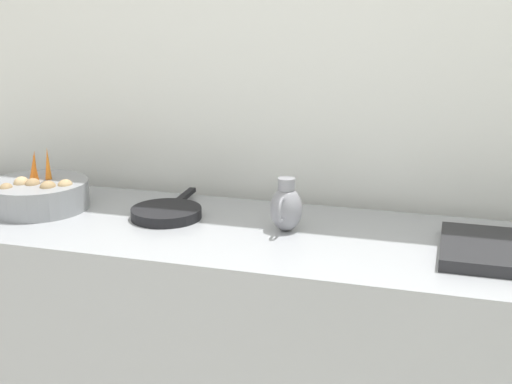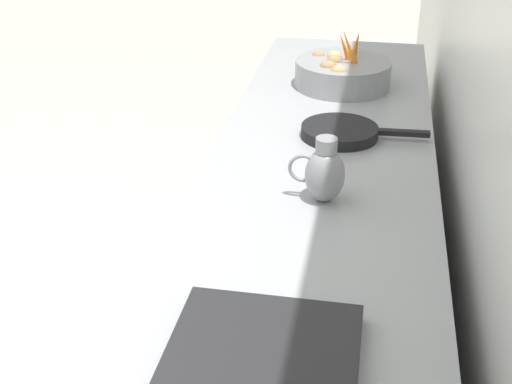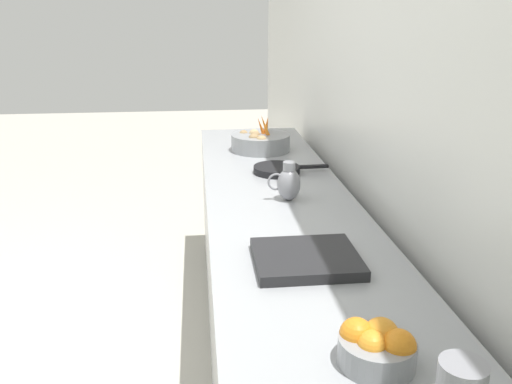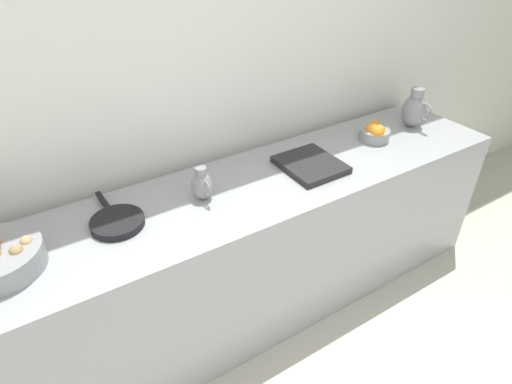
{
  "view_description": "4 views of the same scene",
  "coord_description": "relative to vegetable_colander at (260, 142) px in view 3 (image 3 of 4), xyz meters",
  "views": [
    {
      "loc": [
        0.44,
        0.35,
        1.6
      ],
      "look_at": [
        -1.38,
        -0.19,
        1.05
      ],
      "focal_mm": 47.32,
      "sensor_mm": 36.0,
      "label": 1
    },
    {
      "loc": [
        -1.65,
        1.44,
        1.74
      ],
      "look_at": [
        -1.42,
        0.14,
        1.04
      ],
      "focal_mm": 48.68,
      "sensor_mm": 36.0,
      "label": 2
    },
    {
      "loc": [
        -1.16,
        2.05,
        1.67
      ],
      "look_at": [
        -1.39,
        -0.06,
        0.95
      ],
      "focal_mm": 37.44,
      "sensor_mm": 36.0,
      "label": 3
    },
    {
      "loc": [
        0.06,
        -0.84,
        2.08
      ],
      "look_at": [
        -1.36,
        0.05,
        0.96
      ],
      "focal_mm": 30.11,
      "sensor_mm": 36.0,
      "label": 4
    }
  ],
  "objects": [
    {
      "name": "tile_wall_left",
      "position": [
        -0.43,
        1.53,
        0.56
      ],
      "size": [
        0.1,
        8.07,
        3.0
      ],
      "primitive_type": "cube",
      "color": "white",
      "rests_on": "ground_plane"
    },
    {
      "name": "metal_pitcher_short",
      "position": [
        -0.02,
        0.89,
        0.03
      ],
      "size": [
        0.15,
        0.1,
        0.17
      ],
      "color": "gray",
      "rests_on": "prep_counter"
    },
    {
      "name": "prep_counter",
      "position": [
        0.01,
        1.03,
        -0.49
      ],
      "size": [
        0.66,
        3.32,
        0.89
      ],
      "primitive_type": "cube",
      "color": "#9EA0A5",
      "rests_on": "ground_plane"
    },
    {
      "name": "skillet_on_counter",
      "position": [
        -0.03,
        0.47,
        -0.03
      ],
      "size": [
        0.39,
        0.24,
        0.03
      ],
      "color": "black",
      "rests_on": "prep_counter"
    },
    {
      "name": "counter_sink_basin",
      "position": [
        0.03,
        1.52,
        -0.03
      ],
      "size": [
        0.34,
        0.3,
        0.04
      ],
      "primitive_type": "cube",
      "color": "#232326",
      "rests_on": "prep_counter"
    },
    {
      "name": "orange_bowl",
      "position": [
        -0.03,
        2.06,
        -0.0
      ],
      "size": [
        0.18,
        0.18,
        0.11
      ],
      "color": "gray",
      "rests_on": "prep_counter"
    },
    {
      "name": "vegetable_colander",
      "position": [
        0.0,
        0.0,
        0.0
      ],
      "size": [
        0.35,
        0.35,
        0.23
      ],
      "color": "gray",
      "rests_on": "prep_counter"
    }
  ]
}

